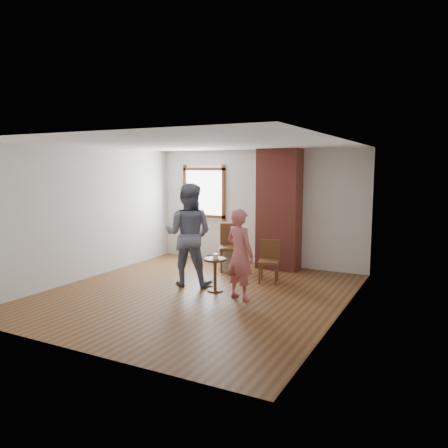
{
  "coord_description": "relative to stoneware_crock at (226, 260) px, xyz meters",
  "views": [
    {
      "loc": [
        3.86,
        -6.4,
        2.2
      ],
      "look_at": [
        0.14,
        0.8,
        1.15
      ],
      "focal_mm": 35.0,
      "sensor_mm": 36.0,
      "label": 1
    }
  ],
  "objects": [
    {
      "name": "ground",
      "position": [
        0.34,
        -1.82,
        -0.22
      ],
      "size": [
        5.5,
        5.5,
        0.0
      ],
      "primitive_type": "plane",
      "color": "brown",
      "rests_on": "ground"
    },
    {
      "name": "room_shell",
      "position": [
        0.29,
        -1.21,
        1.58
      ],
      "size": [
        5.04,
        5.52,
        2.62
      ],
      "color": "silver",
      "rests_on": "ground"
    },
    {
      "name": "brick_chimney",
      "position": [
        0.94,
        0.68,
        1.08
      ],
      "size": [
        0.9,
        0.5,
        2.6
      ],
      "primitive_type": "cube",
      "color": "#A7473B",
      "rests_on": "ground"
    },
    {
      "name": "stoneware_crock",
      "position": [
        0.0,
        0.0,
        0.0
      ],
      "size": [
        0.45,
        0.45,
        0.45
      ],
      "primitive_type": "cylinder",
      "rotation": [
        0.0,
        0.0,
        0.37
      ],
      "color": "tan",
      "rests_on": "ground"
    },
    {
      "name": "dark_pot",
      "position": [
        -0.72,
        0.58,
        -0.15
      ],
      "size": [
        0.19,
        0.19,
        0.15
      ],
      "primitive_type": "cylinder",
      "rotation": [
        0.0,
        0.0,
        -0.28
      ],
      "color": "black",
      "rests_on": "ground"
    },
    {
      "name": "dining_chair_left",
      "position": [
        0.09,
        0.05,
        0.34
      ],
      "size": [
        0.62,
        0.62,
        1.0
      ],
      "rotation": [
        0.0,
        0.0,
        0.43
      ],
      "color": "brown",
      "rests_on": "ground"
    },
    {
      "name": "dining_chair_right",
      "position": [
        1.18,
        -0.47,
        0.23
      ],
      "size": [
        0.46,
        0.46,
        0.81
      ],
      "rotation": [
        0.0,
        0.0,
        0.24
      ],
      "color": "brown",
      "rests_on": "ground"
    },
    {
      "name": "side_table",
      "position": [
        0.57,
        -1.54,
        0.18
      ],
      "size": [
        0.4,
        0.4,
        0.6
      ],
      "color": "brown",
      "rests_on": "ground"
    },
    {
      "name": "cake_plate",
      "position": [
        0.57,
        -1.54,
        0.38
      ],
      "size": [
        0.18,
        0.18,
        0.01
      ],
      "primitive_type": "cylinder",
      "color": "white",
      "rests_on": "side_table"
    },
    {
      "name": "cake_slice",
      "position": [
        0.58,
        -1.54,
        0.41
      ],
      "size": [
        0.08,
        0.07,
        0.06
      ],
      "primitive_type": "cube",
      "color": "white",
      "rests_on": "cake_plate"
    },
    {
      "name": "man",
      "position": [
        -0.09,
        -1.36,
        0.73
      ],
      "size": [
        1.08,
        0.93,
        1.91
      ],
      "primitive_type": "imported",
      "rotation": [
        0.0,
        0.0,
        3.39
      ],
      "color": "#141D39",
      "rests_on": "ground"
    },
    {
      "name": "person_pink",
      "position": [
        1.15,
        -1.74,
        0.54
      ],
      "size": [
        0.64,
        0.52,
        1.53
      ],
      "primitive_type": "imported",
      "rotation": [
        0.0,
        0.0,
        2.83
      ],
      "color": "#CB6765",
      "rests_on": "ground"
    }
  ]
}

